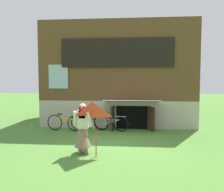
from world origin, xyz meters
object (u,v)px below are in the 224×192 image
Objects in this scene: kite at (93,116)px; bicycle_silver at (111,123)px; person at (83,133)px; bicycle_black at (91,121)px; bicycle_yellow at (65,122)px.

kite is 3.71m from bicycle_silver.
person is at bearing -92.45° from bicycle_silver.
bicycle_yellow is at bearing -173.83° from bicycle_black.
kite is 4.03m from bicycle_yellow.
bicycle_black is (-0.73, 3.78, -0.85)m from kite.
bicycle_black is (-0.34, 3.27, -0.24)m from person.
bicycle_black is (-0.92, 0.18, 0.05)m from bicycle_silver.
person is at bearing -93.22° from bicycle_black.
person is 3.15m from bicycle_silver.
person is 0.99× the size of kite.
bicycle_yellow is (-2.03, -0.12, 0.02)m from bicycle_silver.
person is at bearing 127.19° from kite.
bicycle_yellow is at bearing -168.35° from bicycle_silver.
person is at bearing -56.56° from bicycle_yellow.
bicycle_black reaches higher than bicycle_yellow.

